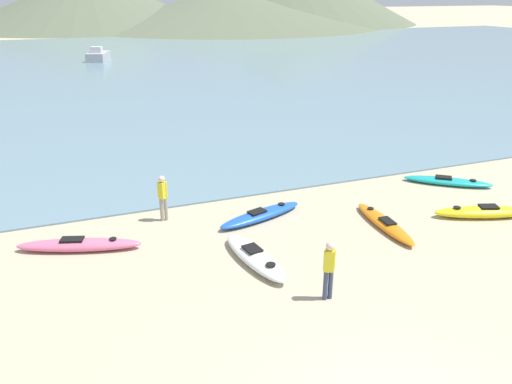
# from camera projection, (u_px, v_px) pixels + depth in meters

# --- Properties ---
(bay_water) EXTENTS (160.00, 70.00, 0.06)m
(bay_water) POSITION_uv_depth(u_px,v_px,m) (112.00, 68.00, 47.93)
(bay_water) COLOR slate
(bay_water) RESTS_ON ground_plane
(far_hill_midleft) EXTENTS (61.23, 61.23, 7.26)m
(far_hill_midleft) POSITION_uv_depth(u_px,v_px,m) (227.00, 8.00, 101.40)
(far_hill_midleft) COLOR #5B664C
(far_hill_midleft) RESTS_ON ground_plane
(kayak_on_sand_0) EXTENTS (2.99, 2.50, 0.30)m
(kayak_on_sand_0) POSITION_uv_depth(u_px,v_px,m) (448.00, 181.00, 19.12)
(kayak_on_sand_0) COLOR teal
(kayak_on_sand_0) RESTS_ON ground_plane
(kayak_on_sand_1) EXTENTS (1.21, 3.04, 0.39)m
(kayak_on_sand_1) POSITION_uv_depth(u_px,v_px,m) (255.00, 257.00, 13.61)
(kayak_on_sand_1) COLOR white
(kayak_on_sand_1) RESTS_ON ground_plane
(kayak_on_sand_2) EXTENTS (3.54, 1.66, 0.38)m
(kayak_on_sand_2) POSITION_uv_depth(u_px,v_px,m) (79.00, 245.00, 14.27)
(kayak_on_sand_2) COLOR #E5668C
(kayak_on_sand_2) RESTS_ON ground_plane
(kayak_on_sand_3) EXTENTS (0.78, 3.21, 0.31)m
(kayak_on_sand_3) POSITION_uv_depth(u_px,v_px,m) (384.00, 223.00, 15.67)
(kayak_on_sand_3) COLOR orange
(kayak_on_sand_3) RESTS_ON ground_plane
(kayak_on_sand_4) EXTENTS (3.28, 1.68, 0.40)m
(kayak_on_sand_4) POSITION_uv_depth(u_px,v_px,m) (483.00, 212.00, 16.36)
(kayak_on_sand_4) COLOR yellow
(kayak_on_sand_4) RESTS_ON ground_plane
(kayak_on_sand_6) EXTENTS (3.25, 1.57, 0.34)m
(kayak_on_sand_6) POSITION_uv_depth(u_px,v_px,m) (261.00, 215.00, 16.22)
(kayak_on_sand_6) COLOR blue
(kayak_on_sand_6) RESTS_ON ground_plane
(person_near_foreground) EXTENTS (0.31, 0.25, 1.54)m
(person_near_foreground) POSITION_uv_depth(u_px,v_px,m) (329.00, 267.00, 11.74)
(person_near_foreground) COLOR #384260
(person_near_foreground) RESTS_ON ground_plane
(person_near_waterline) EXTENTS (0.31, 0.27, 1.53)m
(person_near_waterline) POSITION_uv_depth(u_px,v_px,m) (163.00, 195.00, 15.86)
(person_near_waterline) COLOR gray
(person_near_waterline) RESTS_ON ground_plane
(moored_boat_0) EXTENTS (2.78, 3.80, 1.46)m
(moored_boat_0) POSITION_uv_depth(u_px,v_px,m) (98.00, 56.00, 52.23)
(moored_boat_0) COLOR #B2B2B7
(moored_boat_0) RESTS_ON bay_water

